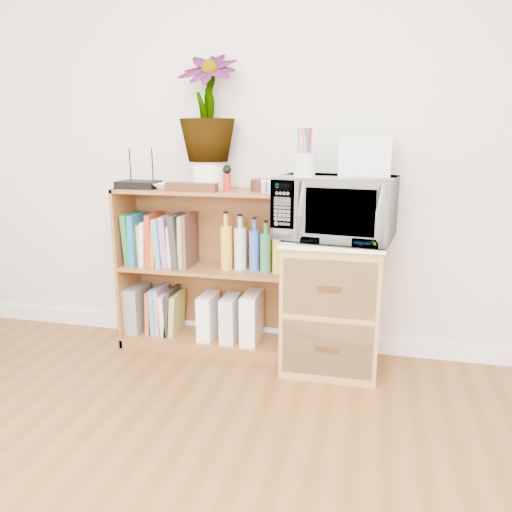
% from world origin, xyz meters
% --- Properties ---
extents(skirting_board, '(4.00, 0.02, 0.10)m').
position_xyz_m(skirting_board, '(0.00, 2.24, 0.05)').
color(skirting_board, white).
rests_on(skirting_board, ground).
extents(bookshelf, '(1.00, 0.30, 0.95)m').
position_xyz_m(bookshelf, '(-0.35, 2.10, 0.47)').
color(bookshelf, brown).
rests_on(bookshelf, ground).
extents(wicker_unit, '(0.50, 0.45, 0.70)m').
position_xyz_m(wicker_unit, '(0.40, 2.02, 0.35)').
color(wicker_unit, '#9E7542').
rests_on(wicker_unit, ground).
extents(microwave, '(0.63, 0.47, 0.32)m').
position_xyz_m(microwave, '(0.40, 2.02, 0.88)').
color(microwave, white).
rests_on(microwave, wicker_unit).
extents(pen_cup, '(0.11, 0.11, 0.12)m').
position_xyz_m(pen_cup, '(0.25, 1.94, 1.10)').
color(pen_cup, silver).
rests_on(pen_cup, microwave).
extents(small_appliance, '(0.25, 0.21, 0.20)m').
position_xyz_m(small_appliance, '(0.54, 2.07, 1.14)').
color(small_appliance, silver).
rests_on(small_appliance, microwave).
extents(router, '(0.23, 0.16, 0.04)m').
position_xyz_m(router, '(-0.73, 2.08, 0.97)').
color(router, black).
rests_on(router, bookshelf).
extents(white_bowl, '(0.13, 0.13, 0.03)m').
position_xyz_m(white_bowl, '(-0.56, 2.07, 0.97)').
color(white_bowl, white).
rests_on(white_bowl, bookshelf).
extents(plant_pot, '(0.18, 0.18, 0.15)m').
position_xyz_m(plant_pot, '(-0.32, 2.12, 1.03)').
color(plant_pot, white).
rests_on(plant_pot, bookshelf).
extents(potted_plant, '(0.32, 0.32, 0.57)m').
position_xyz_m(potted_plant, '(-0.32, 2.12, 1.39)').
color(potted_plant, '#2E6F2C').
rests_on(potted_plant, plant_pot).
extents(trinket_box, '(0.28, 0.07, 0.05)m').
position_xyz_m(trinket_box, '(-0.38, 2.00, 0.97)').
color(trinket_box, '#371A0F').
rests_on(trinket_box, bookshelf).
extents(kokeshi_doll, '(0.04, 0.04, 0.09)m').
position_xyz_m(kokeshi_doll, '(-0.19, 2.06, 1.00)').
color(kokeshi_doll, '#A62214').
rests_on(kokeshi_doll, bookshelf).
extents(wooden_bowl, '(0.11, 0.11, 0.06)m').
position_xyz_m(wooden_bowl, '(-0.02, 2.11, 0.98)').
color(wooden_bowl, '#381E0F').
rests_on(wooden_bowl, bookshelf).
extents(paint_jars, '(0.12, 0.04, 0.06)m').
position_xyz_m(paint_jars, '(0.06, 2.01, 0.98)').
color(paint_jars, pink).
rests_on(paint_jars, bookshelf).
extents(file_box, '(0.08, 0.22, 0.28)m').
position_xyz_m(file_box, '(-0.79, 2.10, 0.21)').
color(file_box, slate).
rests_on(file_box, bookshelf).
extents(magazine_holder_left, '(0.08, 0.21, 0.26)m').
position_xyz_m(magazine_holder_left, '(-0.33, 2.09, 0.20)').
color(magazine_holder_left, white).
rests_on(magazine_holder_left, bookshelf).
extents(magazine_holder_mid, '(0.08, 0.21, 0.26)m').
position_xyz_m(magazine_holder_mid, '(-0.19, 2.09, 0.20)').
color(magazine_holder_mid, silver).
rests_on(magazine_holder_mid, bookshelf).
extents(magazine_holder_right, '(0.09, 0.23, 0.29)m').
position_xyz_m(magazine_holder_right, '(-0.06, 2.09, 0.21)').
color(magazine_holder_right, white).
rests_on(magazine_holder_right, bookshelf).
extents(cookbooks, '(0.39, 0.20, 0.31)m').
position_xyz_m(cookbooks, '(-0.62, 2.10, 0.64)').
color(cookbooks, '#1B6627').
rests_on(cookbooks, bookshelf).
extents(liquor_bottles, '(0.44, 0.07, 0.32)m').
position_xyz_m(liquor_bottles, '(-0.03, 2.10, 0.65)').
color(liquor_bottles, gold).
rests_on(liquor_bottles, bookshelf).
extents(lower_books, '(0.20, 0.19, 0.29)m').
position_xyz_m(lower_books, '(-0.61, 2.10, 0.20)').
color(lower_books, '#C74E23').
rests_on(lower_books, bookshelf).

